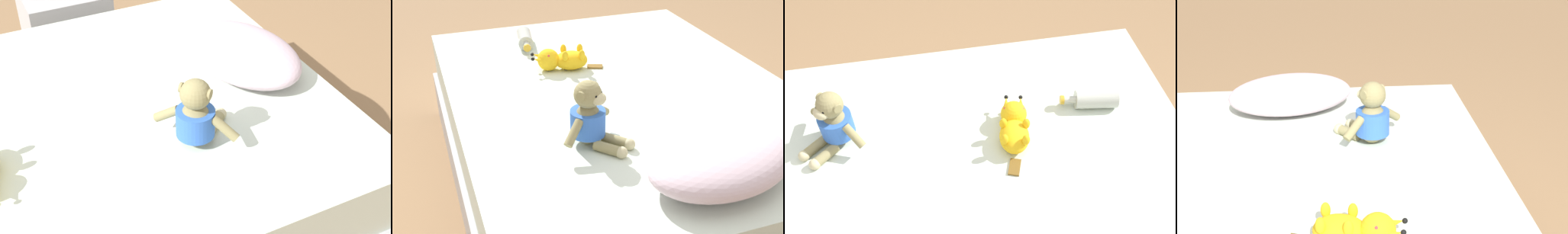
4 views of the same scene
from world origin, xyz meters
TOP-DOWN VIEW (x-y plane):
  - ground_plane at (0.00, 0.00)m, footprint 16.00×16.00m
  - bed at (0.00, 0.00)m, footprint 1.44×1.95m
  - pillow at (-0.03, 0.71)m, footprint 0.56×0.44m
  - plush_monkey at (0.27, 0.37)m, footprint 0.26×0.26m
  - nightstand at (-1.05, 0.28)m, footprint 0.40×0.40m

SIDE VIEW (x-z plane):
  - ground_plane at x=0.00m, z-range 0.00..0.00m
  - nightstand at x=-1.05m, z-range 0.00..0.48m
  - bed at x=0.00m, z-range 0.00..0.49m
  - pillow at x=-0.03m, z-range 0.49..0.63m
  - plush_monkey at x=0.27m, z-range 0.47..0.70m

